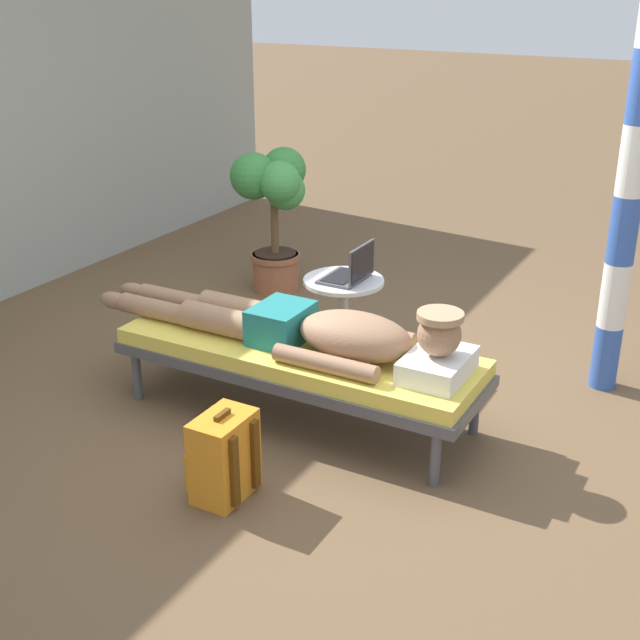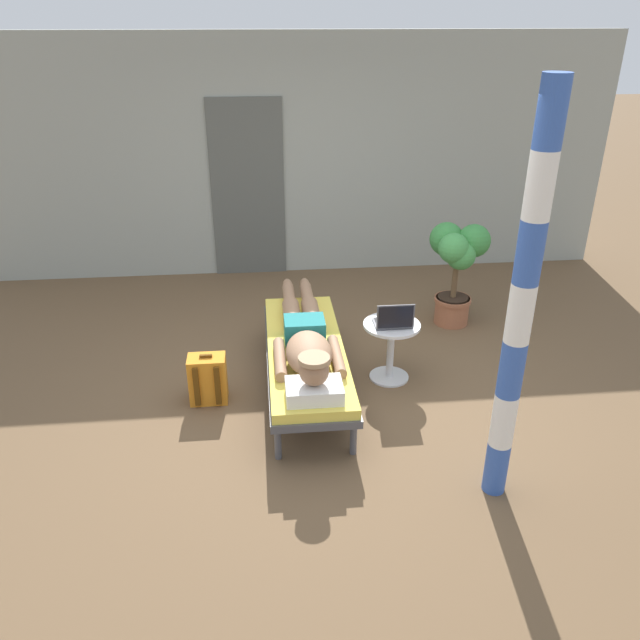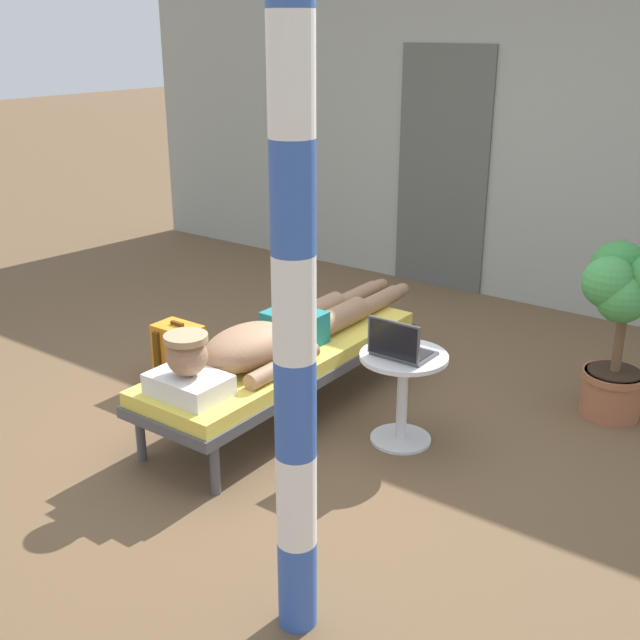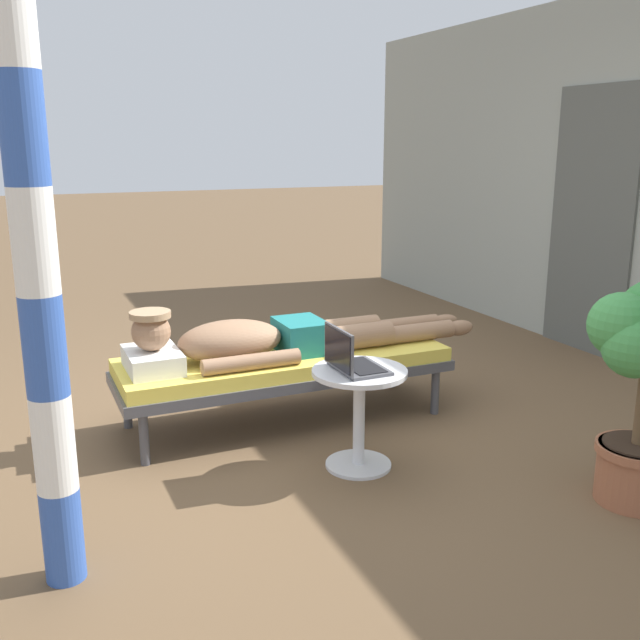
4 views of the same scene
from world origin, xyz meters
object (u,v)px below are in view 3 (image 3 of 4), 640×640
at_px(backpack, 180,355).
at_px(potted_plant, 625,306).
at_px(laptop, 399,347).
at_px(porch_post, 294,308).
at_px(person_reclining, 273,337).
at_px(side_table, 403,383).
at_px(lounge_chair, 284,359).

height_order(backpack, potted_plant, potted_plant).
bearing_deg(laptop, porch_post, -73.79).
height_order(backpack, porch_post, porch_post).
bearing_deg(person_reclining, backpack, 178.50).
bearing_deg(laptop, side_table, 90.00).
bearing_deg(side_table, porch_post, -74.33).
bearing_deg(laptop, lounge_chair, -174.59).
bearing_deg(person_reclining, lounge_chair, 90.00).
xyz_separation_m(side_table, laptop, (-0.00, -0.05, 0.23)).
distance_m(laptop, potted_plant, 1.36).
xyz_separation_m(backpack, porch_post, (1.95, -1.27, 1.10)).
height_order(lounge_chair, backpack, backpack).
xyz_separation_m(potted_plant, porch_post, (-0.43, -2.48, 0.62)).
relative_size(potted_plant, porch_post, 0.40).
distance_m(side_table, backpack, 1.56).
relative_size(laptop, backpack, 0.73).
bearing_deg(potted_plant, laptop, -128.45).
xyz_separation_m(person_reclining, side_table, (0.73, 0.22, -0.16)).
bearing_deg(porch_post, potted_plant, 80.06).
bearing_deg(side_table, potted_plant, 50.17).
height_order(potted_plant, porch_post, porch_post).
xyz_separation_m(person_reclining, potted_plant, (1.58, 1.23, 0.16)).
relative_size(backpack, potted_plant, 0.41).
distance_m(lounge_chair, side_table, 0.74).
height_order(lounge_chair, laptop, laptop).
height_order(laptop, porch_post, porch_post).
bearing_deg(side_table, lounge_chair, -170.66).
bearing_deg(laptop, backpack, -174.66).
xyz_separation_m(side_table, porch_post, (0.41, -1.47, 0.94)).
relative_size(lounge_chair, person_reclining, 0.90).
bearing_deg(person_reclining, potted_plant, 37.89).
relative_size(side_table, porch_post, 0.20).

